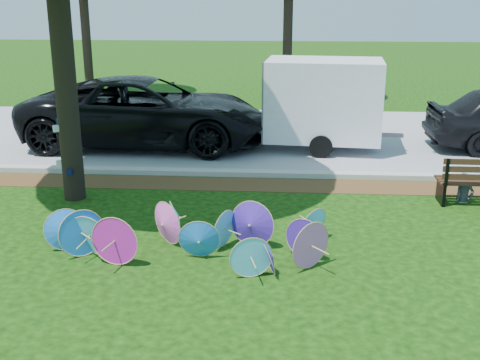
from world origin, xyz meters
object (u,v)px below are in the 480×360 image
object	(u,v)px
parasol_pile	(190,234)
person_left	(467,174)
black_van	(147,112)
cargo_trailer	(324,100)

from	to	relation	value
parasol_pile	person_left	size ratio (longest dim) A/B	4.11
black_van	parasol_pile	bearing A→B (deg)	-161.32
parasol_pile	person_left	distance (m)	6.05
parasol_pile	black_van	distance (m)	7.62
black_van	person_left	xyz separation A→B (m)	(7.55, -4.27, -0.36)
parasol_pile	black_van	world-z (taller)	black_van
black_van	cargo_trailer	bearing A→B (deg)	-89.67
parasol_pile	person_left	world-z (taller)	person_left
parasol_pile	cargo_trailer	bearing A→B (deg)	70.18
cargo_trailer	parasol_pile	bearing A→B (deg)	-104.68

